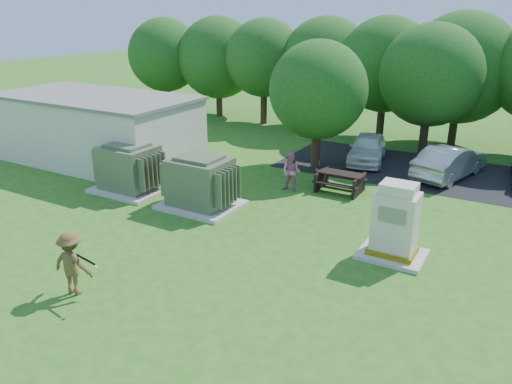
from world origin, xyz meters
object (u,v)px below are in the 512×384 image
Objects in this scene: batter at (72,263)px; car_silver_a at (450,162)px; transformer_left at (129,169)px; transformer_right at (200,183)px; car_white at (367,148)px; picnic_table at (340,180)px; generator_cabinet at (395,225)px; person_at_picnic at (291,172)px.

batter is 17.06m from car_silver_a.
transformer_left is 3.70m from transformer_right.
transformer_right is 9.93m from car_white.
batter reaches higher than picnic_table.
transformer_right is at bearing 177.32° from generator_cabinet.
transformer_left is 1.75× the size of person_at_picnic.
picnic_table is at bearing -96.93° from car_white.
transformer_left is 6.86m from person_at_picnic.
transformer_left reaches higher than batter.
batter is 0.40× the size of car_silver_a.
transformer_left is 8.96m from picnic_table.
batter reaches higher than car_white.
transformer_right reaches higher than batter.
transformer_left is 1.23× the size of generator_cabinet.
transformer_right reaches higher than picnic_table.
car_white reaches higher than picnic_table.
car_silver_a is (6.99, 15.56, -0.16)m from batter.
generator_cabinet is 1.34× the size of batter.
car_white is (7.37, 9.22, -0.26)m from transformer_left.
transformer_right reaches higher than car_silver_a.
car_white is (1.40, 5.83, -0.14)m from person_at_picnic.
picnic_table is (4.09, 4.40, -0.45)m from transformer_right.
transformer_left is 0.65× the size of car_silver_a.
batter is (-6.94, -6.52, -0.16)m from generator_cabinet.
transformer_left is 1.65× the size of batter.
picnic_table is 0.47× the size of car_white.
car_silver_a reaches higher than picnic_table.
generator_cabinet reaches higher than transformer_left.
car_white is at bearing 68.30° from transformer_right.
generator_cabinet is 0.59× the size of car_white.
transformer_right reaches higher than person_at_picnic.
generator_cabinet is 9.53m from batter.
transformer_right is 11.64m from car_silver_a.
car_white is at bearing 95.00° from picnic_table.
generator_cabinet is 10.40m from car_white.
person_at_picnic reaches higher than car_silver_a.
car_silver_a is at bearing 48.26° from transformer_right.
car_white is (-4.03, 9.58, -0.36)m from generator_cabinet.
transformer_left is 11.81m from car_white.
transformer_left is at bearing 178.19° from generator_cabinet.
picnic_table is (7.79, 4.40, -0.45)m from transformer_left.
car_white is (2.92, 16.10, -0.20)m from batter.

